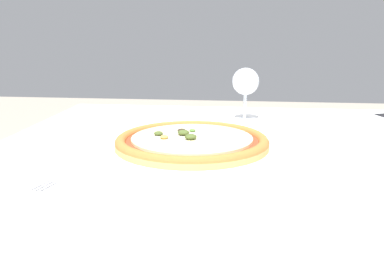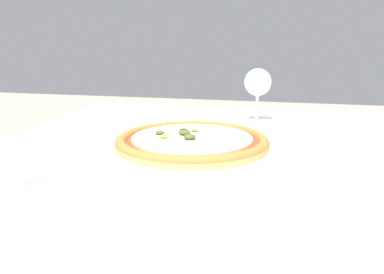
% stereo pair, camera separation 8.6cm
% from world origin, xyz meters
% --- Properties ---
extents(dining_table, '(1.21, 1.01, 0.72)m').
position_xyz_m(dining_table, '(0.00, 0.00, 0.63)').
color(dining_table, '#997047').
rests_on(dining_table, ground_plane).
extents(pizza_plate, '(0.34, 0.34, 0.04)m').
position_xyz_m(pizza_plate, '(-0.17, -0.01, 0.74)').
color(pizza_plate, white).
rests_on(pizza_plate, dining_table).
extents(fork, '(0.06, 0.17, 0.00)m').
position_xyz_m(fork, '(-0.39, -0.31, 0.72)').
color(fork, silver).
rests_on(fork, dining_table).
extents(wine_glass_far_left, '(0.07, 0.07, 0.14)m').
position_xyz_m(wine_glass_far_left, '(-0.06, 0.30, 0.82)').
color(wine_glass_far_left, silver).
rests_on(wine_glass_far_left, dining_table).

